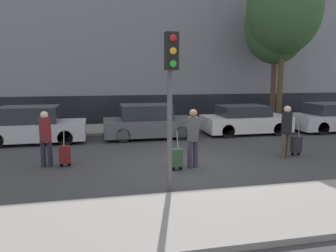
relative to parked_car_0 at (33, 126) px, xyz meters
The scene contains 17 objects.
ground_plane 7.00m from the parked_car_0, 41.24° to the right, with size 80.00×80.00×0.00m, color #38383A.
sidewalk_near 9.87m from the parked_car_0, 57.87° to the right, with size 28.00×2.50×0.12m.
sidewalk_far 5.80m from the parked_car_0, 24.66° to the left, with size 28.00×3.00×0.12m.
building_facade 8.84m from the parked_car_0, 48.16° to the left, with size 28.00×2.55×9.53m.
parked_car_0 is the anchor object (origin of this frame).
parked_car_1 4.75m from the parked_car_0, ahead, with size 3.95×1.88×1.47m.
parked_car_2 9.36m from the parked_car_0, ahead, with size 3.99×1.87×1.33m.
parked_car_3 14.03m from the parked_car_0, ahead, with size 4.34×1.90×1.37m.
pedestrian_left 4.01m from the parked_car_0, 75.04° to the right, with size 0.35×0.34×1.69m.
trolley_left 4.28m from the parked_car_0, 68.43° to the right, with size 0.34×0.29×1.18m.
pedestrian_center 7.23m from the parked_car_0, 42.65° to the right, with size 0.34×0.34×1.76m.
trolley_center 6.96m from the parked_car_0, 46.52° to the right, with size 0.34×0.29×1.17m.
pedestrian_right 9.75m from the parked_car_0, 26.78° to the right, with size 0.34×0.34×1.75m.
trolley_right 10.14m from the parked_car_0, 24.55° to the right, with size 0.34×0.29×1.20m.
traffic_light 8.33m from the parked_car_0, 59.08° to the right, with size 0.28×0.47×3.65m.
bare_tree_near_crossing 13.08m from the parked_car_0, 10.86° to the left, with size 3.33×3.33×7.27m.
bare_tree_down_street 13.19m from the parked_car_0, ahead, with size 3.77×3.77×8.21m.
Camera 1 is at (-2.68, -9.43, 2.76)m, focal length 35.00 mm.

